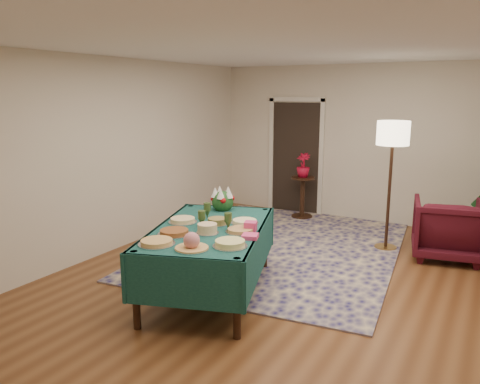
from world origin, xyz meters
The scene contains 23 objects.
room_shell centered at (0.00, 0.00, 1.35)m, with size 7.00×7.00×7.00m.
doorway centered at (-1.60, 3.48, 1.10)m, with size 1.08×0.04×2.16m.
rug centered at (-0.92, 1.40, 0.01)m, with size 3.20×4.20×0.02m, color #171653.
buffet_table centered at (-0.95, -0.44, 0.62)m, with size 1.75×2.27×0.78m.
platter_0 centered at (-1.07, -1.20, 0.80)m, with size 0.36×0.36×0.05m.
platter_1 centered at (-0.69, -1.15, 0.85)m, with size 0.32×0.32×0.17m.
platter_2 centered at (-0.42, -0.91, 0.81)m, with size 0.34×0.34×0.06m.
platter_3 centered at (-1.12, -0.86, 0.80)m, with size 0.34×0.34×0.05m.
platter_4 centered at (-0.84, -0.66, 0.83)m, with size 0.24×0.24×0.11m.
platter_5 centered at (-0.56, -0.45, 0.80)m, with size 0.32×0.32×0.04m.
platter_6 centered at (-1.32, -0.44, 0.80)m, with size 0.32×0.32×0.05m.
platter_7 centered at (-0.93, -0.32, 0.81)m, with size 0.24×0.24×0.07m.
platter_8 centered at (-0.69, -0.13, 0.80)m, with size 0.31×0.31×0.04m.
goblet_0 centered at (-1.18, -0.14, 0.88)m, with size 0.08×0.08×0.18m.
goblet_1 centered at (-0.73, -0.42, 0.88)m, with size 0.08×0.08×0.18m.
goblet_2 centered at (-1.03, -0.48, 0.88)m, with size 0.08×0.08×0.18m.
napkin_stack centered at (-0.38, -0.58, 0.80)m, with size 0.16×0.16×0.04m, color #E53F7D.
gift_box centered at (-0.49, -0.36, 0.83)m, with size 0.12×0.12×0.10m, color #D13A76.
centerpiece centered at (-1.23, 0.28, 0.92)m, with size 0.28×0.28×0.32m.
armchair centered at (1.21, 2.13, 0.45)m, with size 0.87×0.82×0.90m, color #440E1A.
floor_lamp centered at (0.41, 2.12, 1.56)m, with size 0.45×0.45×1.84m.
side_table centered at (-1.30, 3.12, 0.36)m, with size 0.42×0.42×0.75m.
potted_plant centered at (-1.30, 3.12, 0.87)m, with size 0.24×0.43×0.24m, color #AC0C29.
Camera 1 is at (1.76, -4.55, 2.22)m, focal length 35.00 mm.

